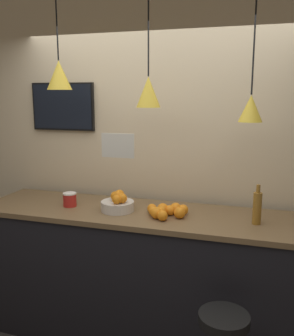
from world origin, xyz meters
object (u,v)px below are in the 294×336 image
object	(u,v)px
spread_jar	(70,199)
mounted_tv	(63,107)
juice_bottle	(257,207)
fruit_bowl	(118,203)

from	to	relation	value
spread_jar	mounted_tv	size ratio (longest dim) A/B	0.18
juice_bottle	spread_jar	distance (m)	1.48
fruit_bowl	spread_jar	distance (m)	0.42
fruit_bowl	spread_jar	size ratio (longest dim) A/B	2.31
fruit_bowl	spread_jar	xyz separation A→B (m)	(-0.42, 0.00, -0.00)
fruit_bowl	spread_jar	bearing A→B (deg)	179.92
spread_jar	mounted_tv	distance (m)	0.91
fruit_bowl	mounted_tv	size ratio (longest dim) A/B	0.43
spread_jar	fruit_bowl	bearing A→B (deg)	-0.08
spread_jar	mounted_tv	world-z (taller)	mounted_tv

